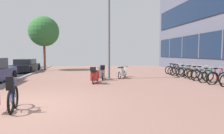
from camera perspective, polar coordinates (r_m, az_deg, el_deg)
ground at (r=6.55m, az=-12.06°, el=-11.34°), size 21.00×40.00×0.13m
bicycle_foreground at (r=6.43m, az=-28.19°, el=-8.20°), size 0.61×1.35×1.10m
bicycle_rack_02 at (r=11.95m, az=29.46°, el=-2.97°), size 1.42×0.48×1.00m
bicycle_rack_03 at (r=12.43m, az=27.13°, el=-2.72°), size 1.30×0.48×0.95m
bicycle_rack_04 at (r=13.02m, az=25.65°, el=-2.29°), size 1.41×0.48×1.02m
bicycle_rack_05 at (r=13.63m, az=24.30°, el=-2.05°), size 1.37×0.48×0.97m
bicycle_rack_06 at (r=14.22m, az=22.92°, el=-1.77°), size 1.31×0.48×0.97m
bicycle_rack_07 at (r=14.74m, az=21.13°, el=-1.54°), size 1.31×0.48×0.96m
bicycle_rack_08 at (r=15.28m, az=19.53°, el=-1.30°), size 1.30×0.48×0.97m
bicycle_rack_09 at (r=15.93m, az=18.70°, el=-1.10°), size 1.26×0.47×0.95m
bicycle_rack_10 at (r=16.58m, az=17.91°, el=-0.85°), size 1.34×0.48×0.98m
scooter_near at (r=13.16m, az=2.92°, el=-1.56°), size 1.00×1.60×0.82m
scooter_mid at (r=12.47m, az=-3.10°, el=-1.73°), size 0.52×1.75×1.00m
scooter_far at (r=10.91m, az=-5.30°, el=-2.61°), size 0.75×1.61×0.99m
parked_car_far at (r=19.46m, az=-24.68°, el=0.37°), size 1.83×4.28×1.21m
lamp_post at (r=12.86m, az=-0.91°, el=11.13°), size 0.20×0.52×5.94m
street_tree at (r=20.81m, az=-19.94°, el=10.09°), size 3.07×3.07×5.53m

